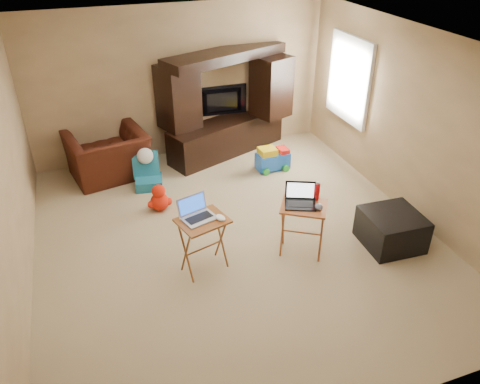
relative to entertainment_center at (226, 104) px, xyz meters
name	(u,v)px	position (x,y,z in m)	size (l,w,h in m)	color
floor	(235,236)	(-0.70, -2.45, -0.89)	(5.50, 5.50, 0.00)	#C9B08B
ceiling	(234,44)	(-0.70, -2.45, 1.61)	(5.50, 5.50, 0.00)	silver
wall_back	(180,82)	(-0.70, 0.30, 0.36)	(5.00, 5.00, 0.00)	tan
wall_front	(361,312)	(-0.70, -5.20, 0.36)	(5.00, 5.00, 0.00)	tan
wall_left	(5,187)	(-3.20, -2.45, 0.36)	(5.50, 5.50, 0.00)	tan
wall_right	(411,124)	(1.80, -2.45, 0.36)	(5.50, 5.50, 0.00)	tan
window_pane	(350,79)	(1.78, -0.90, 0.51)	(1.20, 1.20, 0.00)	white
window_frame	(349,79)	(1.76, -0.90, 0.51)	(0.06, 1.14, 1.34)	white
entertainment_center	(226,104)	(0.00, 0.00, 0.00)	(2.19, 0.55, 1.79)	black
television	(222,102)	(0.00, 0.21, -0.04)	(0.91, 0.12, 0.52)	black
recliner	(108,156)	(-2.05, -0.24, -0.52)	(1.16, 1.01, 0.75)	#40180D
child_rocker	(148,172)	(-1.53, -0.77, -0.63)	(0.40, 0.46, 0.54)	#165F7C
plush_toy	(159,197)	(-1.49, -1.47, -0.69)	(0.37, 0.30, 0.41)	red
push_toy	(273,158)	(0.51, -0.88, -0.69)	(0.54, 0.39, 0.41)	blue
ottoman	(391,229)	(1.13, -3.25, -0.67)	(0.69, 0.69, 0.44)	black
tray_table_left	(204,245)	(-1.25, -2.93, -0.54)	(0.54, 0.43, 0.70)	brown
tray_table_right	(302,229)	(-0.03, -3.03, -0.55)	(0.53, 0.43, 0.69)	#A95B28
laptop_left	(199,210)	(-1.28, -2.90, -0.07)	(0.37, 0.30, 0.24)	#A9A9AE
laptop_right	(301,197)	(-0.07, -3.01, -0.08)	(0.36, 0.30, 0.24)	black
mouse_left	(220,218)	(-1.06, -3.00, -0.16)	(0.09, 0.14, 0.06)	white
mouse_right	(319,207)	(0.10, -3.15, -0.17)	(0.09, 0.14, 0.06)	#414246
water_bottle	(317,192)	(0.17, -2.95, -0.09)	(0.07, 0.07, 0.21)	red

